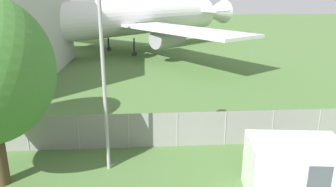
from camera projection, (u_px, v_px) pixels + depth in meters
perimeter_fence at (128, 131)px, 16.88m from camera, size 56.07×0.07×1.89m
airplane at (110, 19)px, 41.67m from camera, size 39.57×35.96×13.83m
portable_cabin at (294, 169)px, 12.77m from camera, size 3.77×2.63×2.34m
light_mast at (103, 60)px, 13.64m from camera, size 0.44×0.44×8.38m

